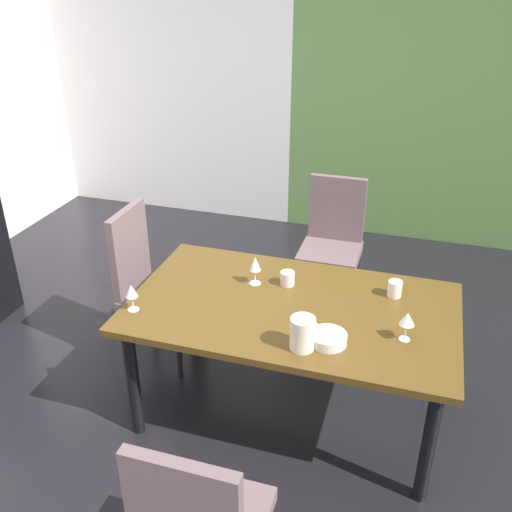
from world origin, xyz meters
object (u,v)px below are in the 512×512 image
object	(u,v)px
chair_left_far	(148,280)
cup_west	(287,278)
wine_glass_center	(407,319)
wine_glass_south	(255,265)
dining_table	(292,317)
chair_head_far	(333,238)
serving_bowl_near_window	(328,338)
pitcher_east	(303,333)
wine_glass_near_shelf	(131,292)
cup_left	(395,289)

from	to	relation	value
chair_left_far	cup_west	distance (m)	0.97
wine_glass_center	wine_glass_south	world-z (taller)	wine_glass_south
dining_table	chair_left_far	distance (m)	1.07
cup_west	wine_glass_center	bearing A→B (deg)	-26.87
dining_table	chair_head_far	bearing A→B (deg)	90.14
chair_head_far	serving_bowl_near_window	distance (m)	1.61
wine_glass_center	serving_bowl_near_window	world-z (taller)	wine_glass_center
chair_left_far	pitcher_east	size ratio (longest dim) A/B	6.17
wine_glass_near_shelf	cup_left	xyz separation A→B (m)	(1.33, 0.56, -0.07)
cup_west	cup_left	xyz separation A→B (m)	(0.60, 0.06, 0.01)
wine_glass_south	serving_bowl_near_window	xyz separation A→B (m)	(0.51, -0.45, -0.10)
cup_left	dining_table	bearing A→B (deg)	-153.15
dining_table	chair_left_far	size ratio (longest dim) A/B	1.68
chair_head_far	wine_glass_south	world-z (taller)	chair_head_far
wine_glass_center	pitcher_east	size ratio (longest dim) A/B	0.92
serving_bowl_near_window	cup_west	bearing A→B (deg)	124.18
chair_left_far	pitcher_east	world-z (taller)	chair_left_far
wine_glass_near_shelf	serving_bowl_near_window	size ratio (longest dim) A/B	0.84
dining_table	wine_glass_south	size ratio (longest dim) A/B	10.21
wine_glass_near_shelf	cup_left	world-z (taller)	wine_glass_near_shelf
wine_glass_near_shelf	wine_glass_south	size ratio (longest dim) A/B	0.90
dining_table	cup_left	bearing A→B (deg)	26.85
cup_west	pitcher_east	size ratio (longest dim) A/B	0.49
cup_west	cup_left	bearing A→B (deg)	5.36
chair_left_far	pitcher_east	distance (m)	1.35
serving_bowl_near_window	pitcher_east	distance (m)	0.15
pitcher_east	wine_glass_near_shelf	bearing A→B (deg)	176.25
wine_glass_near_shelf	wine_glass_south	bearing A→B (deg)	40.33
wine_glass_near_shelf	cup_left	size ratio (longest dim) A/B	1.67
chair_head_far	serving_bowl_near_window	bearing A→B (deg)	99.16
wine_glass_near_shelf	cup_west	distance (m)	0.89
cup_west	pitcher_east	distance (m)	0.61
dining_table	pitcher_east	distance (m)	0.42
dining_table	wine_glass_center	bearing A→B (deg)	-13.14
dining_table	chair_left_far	world-z (taller)	chair_left_far
serving_bowl_near_window	cup_left	size ratio (longest dim) A/B	1.99
chair_left_far	chair_head_far	bearing A→B (deg)	134.65
wine_glass_south	pitcher_east	size ratio (longest dim) A/B	1.02
serving_bowl_near_window	wine_glass_near_shelf	bearing A→B (deg)	-179.16
wine_glass_near_shelf	pitcher_east	xyz separation A→B (m)	(0.94, -0.06, -0.03)
serving_bowl_near_window	pitcher_east	bearing A→B (deg)	-145.39
wine_glass_near_shelf	cup_west	size ratio (longest dim) A/B	1.88
wine_glass_south	pitcher_east	xyz separation A→B (m)	(0.40, -0.52, -0.04)
chair_head_far	wine_glass_near_shelf	size ratio (longest dim) A/B	6.43
dining_table	wine_glass_center	world-z (taller)	wine_glass_center
dining_table	chair_head_far	size ratio (longest dim) A/B	1.77
wine_glass_center	chair_head_far	bearing A→B (deg)	113.10
dining_table	cup_left	size ratio (longest dim) A/B	19.04
wine_glass_center	dining_table	bearing A→B (deg)	166.86
serving_bowl_near_window	cup_west	world-z (taller)	cup_west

